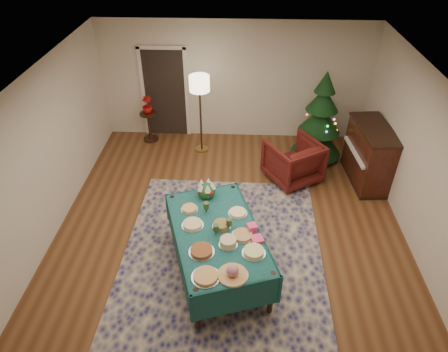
{
  "coord_description": "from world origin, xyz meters",
  "views": [
    {
      "loc": [
        0.12,
        -4.96,
        4.85
      ],
      "look_at": [
        -0.11,
        0.32,
        1.03
      ],
      "focal_mm": 32.0,
      "sensor_mm": 36.0,
      "label": 1
    }
  ],
  "objects_px": {
    "side_table": "(150,127)",
    "floor_lamp": "(200,88)",
    "buffet_table": "(217,239)",
    "potted_plant": "(148,109)",
    "christmas_tree": "(320,121)",
    "piano": "(369,155)",
    "armchair": "(293,159)",
    "gift_box": "(252,228)"
  },
  "relations": [
    {
      "from": "armchair",
      "to": "floor_lamp",
      "type": "height_order",
      "value": "floor_lamp"
    },
    {
      "from": "armchair",
      "to": "potted_plant",
      "type": "bearing_deg",
      "value": -55.64
    },
    {
      "from": "side_table",
      "to": "christmas_tree",
      "type": "xyz_separation_m",
      "value": [
        3.78,
        -0.55,
        0.55
      ]
    },
    {
      "from": "gift_box",
      "to": "side_table",
      "type": "xyz_separation_m",
      "value": [
        -2.31,
        3.87,
        -0.53
      ]
    },
    {
      "from": "gift_box",
      "to": "christmas_tree",
      "type": "bearing_deg",
      "value": 66.07
    },
    {
      "from": "armchair",
      "to": "potted_plant",
      "type": "distance_m",
      "value": 3.5
    },
    {
      "from": "side_table",
      "to": "floor_lamp",
      "type": "bearing_deg",
      "value": -17.44
    },
    {
      "from": "potted_plant",
      "to": "piano",
      "type": "distance_m",
      "value": 4.87
    },
    {
      "from": "buffet_table",
      "to": "side_table",
      "type": "relative_size",
      "value": 3.39
    },
    {
      "from": "floor_lamp",
      "to": "side_table",
      "type": "height_order",
      "value": "floor_lamp"
    },
    {
      "from": "potted_plant",
      "to": "christmas_tree",
      "type": "bearing_deg",
      "value": -8.23
    },
    {
      "from": "floor_lamp",
      "to": "gift_box",
      "type": "bearing_deg",
      "value": -72.98
    },
    {
      "from": "piano",
      "to": "christmas_tree",
      "type": "bearing_deg",
      "value": 136.0
    },
    {
      "from": "buffet_table",
      "to": "potted_plant",
      "type": "height_order",
      "value": "potted_plant"
    },
    {
      "from": "armchair",
      "to": "floor_lamp",
      "type": "bearing_deg",
      "value": -59.77
    },
    {
      "from": "armchair",
      "to": "christmas_tree",
      "type": "xyz_separation_m",
      "value": [
        0.61,
        0.89,
        0.4
      ]
    },
    {
      "from": "gift_box",
      "to": "armchair",
      "type": "xyz_separation_m",
      "value": [
        0.87,
        2.43,
        -0.39
      ]
    },
    {
      "from": "christmas_tree",
      "to": "armchair",
      "type": "bearing_deg",
      "value": -124.22
    },
    {
      "from": "side_table",
      "to": "christmas_tree",
      "type": "bearing_deg",
      "value": -8.23
    },
    {
      "from": "potted_plant",
      "to": "buffet_table",
      "type": "bearing_deg",
      "value": -65.18
    },
    {
      "from": "christmas_tree",
      "to": "piano",
      "type": "relative_size",
      "value": 1.38
    },
    {
      "from": "gift_box",
      "to": "piano",
      "type": "xyz_separation_m",
      "value": [
        2.35,
        2.48,
        -0.29
      ]
    },
    {
      "from": "piano",
      "to": "potted_plant",
      "type": "bearing_deg",
      "value": 163.36
    },
    {
      "from": "christmas_tree",
      "to": "side_table",
      "type": "bearing_deg",
      "value": 171.77
    },
    {
      "from": "buffet_table",
      "to": "gift_box",
      "type": "relative_size",
      "value": 18.11
    },
    {
      "from": "floor_lamp",
      "to": "potted_plant",
      "type": "bearing_deg",
      "value": 162.56
    },
    {
      "from": "floor_lamp",
      "to": "potted_plant",
      "type": "relative_size",
      "value": 4.36
    },
    {
      "from": "buffet_table",
      "to": "christmas_tree",
      "type": "distance_m",
      "value": 3.9
    },
    {
      "from": "piano",
      "to": "floor_lamp",
      "type": "bearing_deg",
      "value": 163.65
    },
    {
      "from": "armchair",
      "to": "side_table",
      "type": "xyz_separation_m",
      "value": [
        -3.18,
        1.44,
        -0.14
      ]
    },
    {
      "from": "armchair",
      "to": "piano",
      "type": "distance_m",
      "value": 1.49
    },
    {
      "from": "gift_box",
      "to": "side_table",
      "type": "bearing_deg",
      "value": 120.81
    },
    {
      "from": "gift_box",
      "to": "side_table",
      "type": "relative_size",
      "value": 0.19
    },
    {
      "from": "armchair",
      "to": "side_table",
      "type": "distance_m",
      "value": 3.49
    },
    {
      "from": "buffet_table",
      "to": "christmas_tree",
      "type": "xyz_separation_m",
      "value": [
        1.98,
        3.35,
        0.23
      ]
    },
    {
      "from": "floor_lamp",
      "to": "piano",
      "type": "xyz_separation_m",
      "value": [
        3.42,
        -1.0,
        -0.91
      ]
    },
    {
      "from": "side_table",
      "to": "potted_plant",
      "type": "height_order",
      "value": "potted_plant"
    },
    {
      "from": "buffet_table",
      "to": "side_table",
      "type": "xyz_separation_m",
      "value": [
        -1.8,
        3.9,
        -0.32
      ]
    },
    {
      "from": "armchair",
      "to": "christmas_tree",
      "type": "bearing_deg",
      "value": -155.45
    },
    {
      "from": "side_table",
      "to": "potted_plant",
      "type": "xyz_separation_m",
      "value": [
        -0.0,
        0.0,
        0.47
      ]
    },
    {
      "from": "floor_lamp",
      "to": "christmas_tree",
      "type": "height_order",
      "value": "christmas_tree"
    },
    {
      "from": "armchair",
      "to": "floor_lamp",
      "type": "relative_size",
      "value": 0.55
    }
  ]
}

